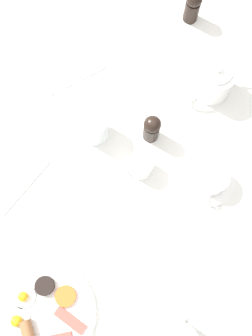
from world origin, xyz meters
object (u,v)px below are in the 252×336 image
Objects in this scene: salt_grinder at (193,6)px; breakfast_plate at (43,314)px; knife_by_plate at (25,188)px; teapot_far at (213,81)px; fork_by_plate at (78,80)px; teacup_with_saucer_left at (211,179)px; creamer_jug at (140,165)px; pepper_grinder at (152,128)px; water_glass_tall at (94,127)px.

breakfast_plate is at bearing 61.28° from salt_grinder.
salt_grinder is at bearing -135.05° from knife_by_plate.
fork_by_plate is (0.39, -0.05, -0.05)m from teapot_far.
fork_by_plate is at bearing -42.84° from teacup_with_saucer_left.
breakfast_plate is 1.83× the size of teacup_with_saucer_left.
teacup_with_saucer_left is 0.84× the size of fork_by_plate.
knife_by_plate is at bearing -81.54° from breakfast_plate.
teapot_far is (-0.50, -0.60, 0.04)m from breakfast_plate.
creamer_jug is 0.79× the size of pepper_grinder.
pepper_grinder is (-0.31, -0.47, 0.05)m from breakfast_plate.
water_glass_tall is at bearing 105.08° from fork_by_plate.
fork_by_plate is at bearing -116.06° from knife_by_plate.
fork_by_plate is at bearing -99.31° from breakfast_plate.
water_glass_tall is at bearing -42.93° from creamer_jug.
creamer_jug is (0.22, 0.23, -0.02)m from teapot_far.
pepper_grinder is (0.19, 0.13, 0.00)m from teapot_far.
breakfast_plate is 1.64× the size of knife_by_plate.
breakfast_plate is 1.54× the size of fork_by_plate.
salt_grinder is 0.70× the size of knife_by_plate.
breakfast_plate reaches higher than knife_by_plate.
creamer_jug reaches higher than breakfast_plate.
creamer_jug is (0.19, -0.05, 0.00)m from teacup_with_saucer_left.
creamer_jug is at bearing 68.29° from salt_grinder.
breakfast_plate is 0.51m from water_glass_tall.
salt_grinder is at bearing -151.77° from fork_by_plate.
creamer_jug is 0.11m from pepper_grinder.
teapot_far is 0.32m from creamer_jug.
water_glass_tall reaches higher than knife_by_plate.
teapot_far reaches higher than salt_grinder.
salt_grinder is (0.03, -0.24, 0.00)m from teapot_far.
knife_by_plate is at bearing 20.30° from pepper_grinder.
pepper_grinder is 0.66× the size of fork_by_plate.
teapot_far is 0.36m from water_glass_tall.
teapot_far reaches higher than teacup_with_saucer_left.
knife_by_plate is at bearing 44.95° from salt_grinder.
salt_grinder is at bearing 75.11° from teapot_far.
teapot_far is at bearing -134.26° from creamer_jug.
creamer_jug is 0.79× the size of salt_grinder.
teacup_with_saucer_left reaches higher than knife_by_plate.
pepper_grinder is 0.70× the size of knife_by_plate.
teapot_far is at bearing -96.46° from teacup_with_saucer_left.
fork_by_plate is (0.36, -0.33, -0.02)m from teacup_with_saucer_left.
creamer_jug is (-0.12, 0.11, -0.02)m from water_glass_tall.
teapot_far is 1.31× the size of teacup_with_saucer_left.
pepper_grinder is at bearing -123.69° from breakfast_plate.
salt_grinder is (-0.31, -0.36, 0.01)m from water_glass_tall.
salt_grinder is 0.66× the size of fork_by_plate.
knife_by_plate is (0.05, -0.33, -0.01)m from breakfast_plate.
fork_by_plate is at bearing -59.42° from creamer_jug.
teapot_far is at bearing -144.39° from pepper_grinder.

